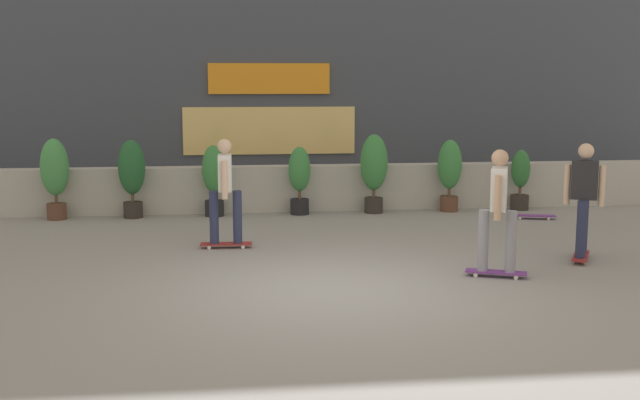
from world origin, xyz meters
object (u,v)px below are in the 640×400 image
object	(u,v)px
potted_plant_0	(55,173)
potted_plant_5	(450,170)
skater_far_left	(225,188)
potted_plant_6	(520,178)
potted_plant_4	(374,167)
potted_plant_1	(132,173)
potted_plant_2	(214,176)
skater_far_right	(584,196)
skater_foreground	(498,207)
skateboard_near_camera	(534,216)
potted_plant_3	(299,177)

from	to	relation	value
potted_plant_0	potted_plant_5	size ratio (longest dim) A/B	1.07
skater_far_left	potted_plant_6	bearing A→B (deg)	26.58
potted_plant_0	potted_plant_4	distance (m)	6.01
potted_plant_0	potted_plant_4	world-z (taller)	potted_plant_4
potted_plant_1	potted_plant_2	bearing A→B (deg)	0.00
potted_plant_6	potted_plant_1	bearing A→B (deg)	180.00
potted_plant_1	potted_plant_5	world-z (taller)	potted_plant_1
potted_plant_2	potted_plant_4	bearing A→B (deg)	-0.00
potted_plant_1	skater_far_left	xyz separation A→B (m)	(1.73, -2.93, 0.08)
skater_far_right	potted_plant_4	bearing A→B (deg)	116.64
potted_plant_6	skater_foreground	xyz separation A→B (m)	(-2.31, -5.19, 0.30)
potted_plant_1	potted_plant_0	bearing A→B (deg)	180.00
potted_plant_5	potted_plant_1	bearing A→B (deg)	-180.00
potted_plant_0	potted_plant_1	size ratio (longest dim) A/B	1.02
skater_foreground	skateboard_near_camera	xyz separation A→B (m)	(2.18, 4.13, -0.88)
potted_plant_4	skater_far_left	distance (m)	4.11
skater_far_left	skater_foreground	bearing A→B (deg)	-32.50
potted_plant_2	skater_far_right	bearing A→B (deg)	-39.71
potted_plant_0	potted_plant_6	size ratio (longest dim) A/B	1.26
potted_plant_5	potted_plant_3	bearing A→B (deg)	180.00
skater_far_right	skater_foreground	size ratio (longest dim) A/B	1.00
potted_plant_5	skater_far_left	size ratio (longest dim) A/B	0.84
potted_plant_3	skater_far_left	xyz separation A→B (m)	(-1.43, -2.93, 0.21)
potted_plant_3	potted_plant_4	bearing A→B (deg)	0.00
potted_plant_2	skater_far_right	xyz separation A→B (m)	(5.30, -4.40, 0.17)
skater_foreground	potted_plant_5	bearing A→B (deg)	80.65
potted_plant_2	potted_plant_4	distance (m)	3.10
potted_plant_2	potted_plant_4	size ratio (longest dim) A/B	0.88
potted_plant_2	skater_foreground	bearing A→B (deg)	-54.13
potted_plant_1	skater_far_right	bearing A→B (deg)	-32.83
skater_far_left	skateboard_near_camera	distance (m)	6.09
potted_plant_2	skater_far_left	bearing A→B (deg)	-85.96
potted_plant_2	skateboard_near_camera	size ratio (longest dim) A/B	1.64
potted_plant_0	skater_foreground	xyz separation A→B (m)	(6.67, -5.19, 0.06)
potted_plant_0	skateboard_near_camera	xyz separation A→B (m)	(8.86, -1.06, -0.82)
potted_plant_3	potted_plant_5	distance (m)	2.97
potted_plant_0	potted_plant_5	xyz separation A→B (m)	(7.53, 0.00, -0.07)
potted_plant_5	skater_far_right	world-z (taller)	skater_far_right
skater_foreground	skateboard_near_camera	bearing A→B (deg)	62.15
potted_plant_0	potted_plant_5	distance (m)	7.53
potted_plant_3	skateboard_near_camera	distance (m)	4.48
potted_plant_2	skater_far_right	world-z (taller)	skater_far_right
potted_plant_5	skater_foreground	distance (m)	5.26
potted_plant_1	skateboard_near_camera	xyz separation A→B (m)	(7.46, -1.06, -0.79)
potted_plant_1	potted_plant_4	distance (m)	4.62
potted_plant_3	potted_plant_4	xyz separation A→B (m)	(1.46, 0.00, 0.17)
potted_plant_2	potted_plant_3	world-z (taller)	potted_plant_2
potted_plant_0	skater_foreground	distance (m)	8.46
skater_far_right	potted_plant_3	bearing A→B (deg)	129.78
skater_far_right	skater_foreground	bearing A→B (deg)	-153.06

